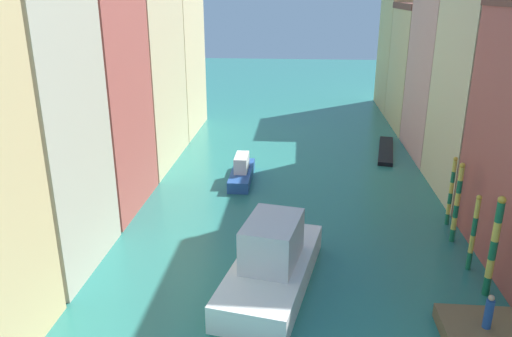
{
  "coord_description": "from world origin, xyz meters",
  "views": [
    {
      "loc": [
        0.18,
        -13.04,
        14.25
      ],
      "look_at": [
        -2.93,
        22.72,
        1.5
      ],
      "focal_mm": 34.89,
      "sensor_mm": 36.0,
      "label": 1
    }
  ],
  "objects_px": {
    "person_on_dock": "(489,313)",
    "motorboat_0": "(242,172)",
    "mooring_pole_1": "(474,232)",
    "mooring_pole_2": "(457,202)",
    "vaporetto_white": "(272,263)",
    "gondola_black": "(386,150)",
    "mooring_pole_0": "(494,246)",
    "mooring_pole_3": "(451,191)"
  },
  "relations": [
    {
      "from": "mooring_pole_3",
      "to": "mooring_pole_1",
      "type": "bearing_deg",
      "value": -93.81
    },
    {
      "from": "mooring_pole_1",
      "to": "mooring_pole_2",
      "type": "distance_m",
      "value": 3.3
    },
    {
      "from": "mooring_pole_1",
      "to": "motorboat_0",
      "type": "distance_m",
      "value": 18.7
    },
    {
      "from": "vaporetto_white",
      "to": "motorboat_0",
      "type": "distance_m",
      "value": 15.26
    },
    {
      "from": "person_on_dock",
      "to": "motorboat_0",
      "type": "xyz_separation_m",
      "value": [
        -12.68,
        18.5,
        -0.71
      ]
    },
    {
      "from": "mooring_pole_0",
      "to": "mooring_pole_1",
      "type": "distance_m",
      "value": 2.45
    },
    {
      "from": "vaporetto_white",
      "to": "motorboat_0",
      "type": "xyz_separation_m",
      "value": [
        -3.26,
        14.9,
        -0.55
      ]
    },
    {
      "from": "mooring_pole_1",
      "to": "mooring_pole_2",
      "type": "relative_size",
      "value": 0.87
    },
    {
      "from": "mooring_pole_1",
      "to": "motorboat_0",
      "type": "xyz_separation_m",
      "value": [
        -13.84,
        12.49,
        -1.52
      ]
    },
    {
      "from": "person_on_dock",
      "to": "mooring_pole_2",
      "type": "xyz_separation_m",
      "value": [
        1.2,
        9.3,
        1.13
      ]
    },
    {
      "from": "mooring_pole_0",
      "to": "person_on_dock",
      "type": "bearing_deg",
      "value": -109.41
    },
    {
      "from": "motorboat_0",
      "to": "gondola_black",
      "type": "bearing_deg",
      "value": 33.77
    },
    {
      "from": "mooring_pole_3",
      "to": "gondola_black",
      "type": "distance_m",
      "value": 15.57
    },
    {
      "from": "mooring_pole_3",
      "to": "vaporetto_white",
      "type": "bearing_deg",
      "value": -143.66
    },
    {
      "from": "gondola_black",
      "to": "mooring_pole_3",
      "type": "bearing_deg",
      "value": -84.42
    },
    {
      "from": "mooring_pole_2",
      "to": "gondola_black",
      "type": "height_order",
      "value": "mooring_pole_2"
    },
    {
      "from": "mooring_pole_1",
      "to": "vaporetto_white",
      "type": "relative_size",
      "value": 0.44
    },
    {
      "from": "motorboat_0",
      "to": "mooring_pole_0",
      "type": "bearing_deg",
      "value": -46.86
    },
    {
      "from": "mooring_pole_1",
      "to": "mooring_pole_3",
      "type": "bearing_deg",
      "value": 86.19
    },
    {
      "from": "mooring_pole_1",
      "to": "gondola_black",
      "type": "height_order",
      "value": "mooring_pole_1"
    },
    {
      "from": "mooring_pole_2",
      "to": "vaporetto_white",
      "type": "bearing_deg",
      "value": -151.8
    },
    {
      "from": "mooring_pole_2",
      "to": "motorboat_0",
      "type": "xyz_separation_m",
      "value": [
        -13.88,
        9.2,
        -1.85
      ]
    },
    {
      "from": "vaporetto_white",
      "to": "gondola_black",
      "type": "height_order",
      "value": "vaporetto_white"
    },
    {
      "from": "mooring_pole_2",
      "to": "mooring_pole_1",
      "type": "bearing_deg",
      "value": -90.79
    },
    {
      "from": "person_on_dock",
      "to": "mooring_pole_1",
      "type": "distance_m",
      "value": 6.18
    },
    {
      "from": "person_on_dock",
      "to": "gondola_black",
      "type": "distance_m",
      "value": 27.04
    },
    {
      "from": "person_on_dock",
      "to": "gondola_black",
      "type": "relative_size",
      "value": 0.19
    },
    {
      "from": "mooring_pole_1",
      "to": "mooring_pole_3",
      "type": "height_order",
      "value": "mooring_pole_3"
    },
    {
      "from": "mooring_pole_1",
      "to": "gondola_black",
      "type": "bearing_deg",
      "value": 93.06
    },
    {
      "from": "mooring_pole_3",
      "to": "motorboat_0",
      "type": "xyz_separation_m",
      "value": [
        -14.21,
        6.84,
        -1.64
      ]
    },
    {
      "from": "mooring_pole_0",
      "to": "motorboat_0",
      "type": "bearing_deg",
      "value": 133.14
    },
    {
      "from": "vaporetto_white",
      "to": "mooring_pole_2",
      "type": "bearing_deg",
      "value": 28.2
    },
    {
      "from": "gondola_black",
      "to": "motorboat_0",
      "type": "xyz_separation_m",
      "value": [
        -12.71,
        -8.5,
        0.53
      ]
    },
    {
      "from": "mooring_pole_1",
      "to": "gondola_black",
      "type": "relative_size",
      "value": 0.51
    },
    {
      "from": "mooring_pole_1",
      "to": "mooring_pole_2",
      "type": "bearing_deg",
      "value": 89.21
    },
    {
      "from": "person_on_dock",
      "to": "mooring_pole_1",
      "type": "height_order",
      "value": "mooring_pole_1"
    },
    {
      "from": "mooring_pole_0",
      "to": "gondola_black",
      "type": "distance_m",
      "value": 23.56
    },
    {
      "from": "mooring_pole_3",
      "to": "vaporetto_white",
      "type": "height_order",
      "value": "mooring_pole_3"
    },
    {
      "from": "mooring_pole_1",
      "to": "gondola_black",
      "type": "distance_m",
      "value": 21.12
    },
    {
      "from": "mooring_pole_0",
      "to": "mooring_pole_3",
      "type": "relative_size",
      "value": 1.15
    },
    {
      "from": "vaporetto_white",
      "to": "mooring_pole_1",
      "type": "bearing_deg",
      "value": 12.83
    },
    {
      "from": "mooring_pole_1",
      "to": "vaporetto_white",
      "type": "bearing_deg",
      "value": -167.17
    }
  ]
}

